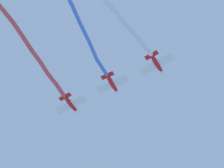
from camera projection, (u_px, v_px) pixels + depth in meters
airplane_lead at (157, 64)px, 56.67m from camera, size 4.68×6.04×1.51m
airplane_left_wing at (112, 84)px, 59.04m from camera, size 4.63×5.92×1.51m
smoke_trail_left_wing at (81, 25)px, 53.69m from camera, size 16.85×11.28×1.39m
airplane_right_wing at (71, 104)px, 60.90m from camera, size 4.67×6.01×1.51m
smoke_trail_right_wing at (31, 49)px, 56.12m from camera, size 18.86×8.97×3.02m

